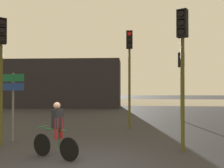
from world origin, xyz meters
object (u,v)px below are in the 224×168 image
traffic_light_far_right (181,73)px  traffic_light_near_left (1,57)px  traffic_light_near_right (182,53)px  cyclist (57,130)px  direction_sign_post (13,94)px  distant_building (50,84)px  traffic_light_center (129,61)px

traffic_light_far_right → traffic_light_near_left: 10.44m
traffic_light_near_right → cyclist: traffic_light_near_right is taller
traffic_light_far_right → direction_sign_post: traffic_light_far_right is taller
traffic_light_near_right → direction_sign_post: traffic_light_near_right is taller
distant_building → traffic_light_near_left: distant_building is taller
distant_building → direction_sign_post: size_ratio=5.63×
distant_building → cyclist: distant_building is taller
distant_building → direction_sign_post: distant_building is taller
traffic_light_near_left → direction_sign_post: 1.55m
distant_building → cyclist: size_ratio=9.04×
traffic_light_near_left → cyclist: bearing=109.9°
distant_building → traffic_light_center: 15.46m
direction_sign_post → cyclist: bearing=154.8°
distant_building → traffic_light_near_right: bearing=-60.5°
traffic_light_far_right → direction_sign_post: 9.94m
traffic_light_near_left → traffic_light_far_right: bearing=-177.4°
traffic_light_center → distant_building: bearing=-58.1°
cyclist → traffic_light_near_right: bearing=-47.1°
traffic_light_center → direction_sign_post: traffic_light_center is taller
traffic_light_near_right → traffic_light_far_right: bearing=-70.9°
traffic_light_far_right → distant_building: bearing=-62.1°
traffic_light_near_left → traffic_light_center: bearing=-177.4°
traffic_light_center → direction_sign_post: (-4.47, -3.31, -1.58)m
traffic_light_near_left → direction_sign_post: (0.02, 0.83, -1.31)m
traffic_light_far_right → direction_sign_post: bearing=18.7°
distant_building → traffic_light_center: traffic_light_center is taller
traffic_light_center → cyclist: (-2.11, -5.52, -2.56)m
traffic_light_center → traffic_light_far_right: bearing=-137.7°
traffic_light_near_left → cyclist: 3.57m
traffic_light_near_right → cyclist: (-3.79, -1.07, -2.34)m
traffic_light_near_right → cyclist: 4.58m
traffic_light_near_left → traffic_light_near_right: bearing=137.1°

